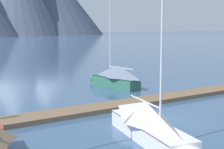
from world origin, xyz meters
TOP-DOWN VIEW (x-y plane):
  - ground_plane at (0.00, 0.00)m, footprint 700.00×700.00m
  - dock at (0.00, 4.00)m, footprint 28.47×4.27m
  - sailboat_second_berth at (-2.76, -2.79)m, footprint 2.47×7.45m
  - sailboat_mid_dock_port at (3.06, 10.97)m, footprint 2.55×6.38m

SIDE VIEW (x-z plane):
  - ground_plane at x=0.00m, z-range 0.00..0.00m
  - dock at x=0.00m, z-range 0.00..0.30m
  - sailboat_second_berth at x=-2.76m, z-range -3.61..5.35m
  - sailboat_mid_dock_port at x=3.06m, z-range -3.24..5.21m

